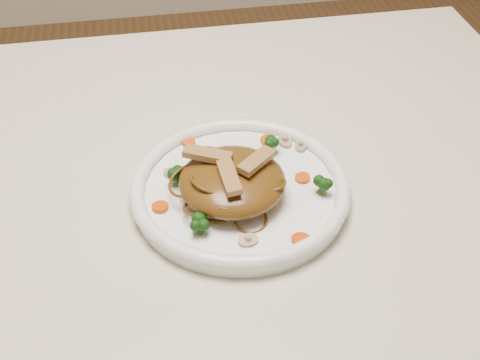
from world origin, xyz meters
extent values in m
cube|color=beige|center=(0.00, 0.00, 0.73)|extent=(1.20, 0.80, 0.04)
cylinder|color=brown|center=(0.54, 0.34, 0.35)|extent=(0.06, 0.06, 0.71)
cylinder|color=white|center=(0.08, -0.08, 0.76)|extent=(0.35, 0.35, 0.02)
ellipsoid|color=#5C3811|center=(0.07, -0.09, 0.79)|extent=(0.15, 0.15, 0.04)
cube|color=tan|center=(0.10, -0.09, 0.82)|extent=(0.06, 0.06, 0.01)
cube|color=tan|center=(0.04, -0.07, 0.82)|extent=(0.06, 0.04, 0.01)
cube|color=tan|center=(0.06, -0.11, 0.82)|extent=(0.02, 0.06, 0.01)
cylinder|color=#EC4008|center=(0.14, 0.01, 0.77)|extent=(0.03, 0.03, 0.00)
cylinder|color=#EC4008|center=(-0.02, -0.10, 0.77)|extent=(0.03, 0.03, 0.00)
cylinder|color=#EC4008|center=(0.17, -0.08, 0.77)|extent=(0.03, 0.03, 0.00)
cylinder|color=#EC4008|center=(0.03, 0.03, 0.77)|extent=(0.03, 0.03, 0.00)
cylinder|color=#EC4008|center=(0.14, -0.19, 0.77)|extent=(0.02, 0.02, 0.00)
cylinder|color=beige|center=(0.08, -0.18, 0.77)|extent=(0.03, 0.03, 0.01)
cylinder|color=beige|center=(0.18, -0.01, 0.77)|extent=(0.03, 0.03, 0.01)
cylinder|color=beige|center=(0.00, -0.04, 0.77)|extent=(0.03, 0.03, 0.01)
cylinder|color=beige|center=(0.16, 0.00, 0.77)|extent=(0.03, 0.03, 0.01)
camera|label=1|loc=(-0.03, -0.68, 1.31)|focal=47.10mm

